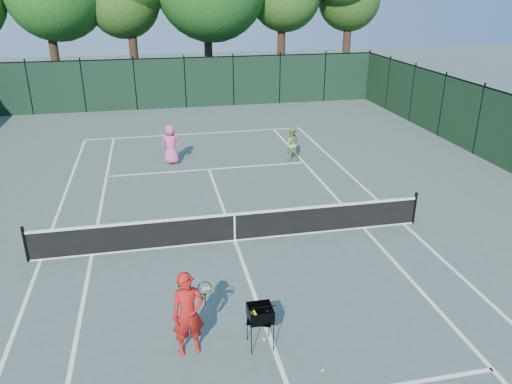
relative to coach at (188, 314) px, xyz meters
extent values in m
plane|color=#49584F|center=(1.72, 4.60, -0.93)|extent=(90.00, 90.00, 0.00)
cube|color=white|center=(-3.76, 4.60, -0.93)|extent=(0.10, 23.77, 0.01)
cube|color=white|center=(7.21, 4.60, -0.93)|extent=(0.10, 23.77, 0.01)
cube|color=white|center=(-2.39, 4.60, -0.93)|extent=(0.10, 23.77, 0.01)
cube|color=white|center=(5.84, 4.60, -0.93)|extent=(0.10, 23.77, 0.01)
cube|color=white|center=(1.72, 16.49, -0.93)|extent=(10.97, 0.10, 0.01)
cube|color=white|center=(1.72, 11.00, -0.93)|extent=(8.23, 0.10, 0.01)
cube|color=white|center=(1.72, 4.60, -0.93)|extent=(0.10, 12.80, 0.01)
cube|color=black|center=(1.72, 4.60, -0.47)|extent=(11.60, 0.03, 0.85)
cube|color=white|center=(1.72, 4.60, -0.05)|extent=(11.60, 0.05, 0.07)
cube|color=white|center=(1.72, 4.60, -0.91)|extent=(11.60, 0.05, 0.04)
cube|color=white|center=(1.72, 4.60, -0.47)|extent=(0.05, 0.04, 0.91)
cylinder|color=black|center=(-4.08, 4.60, -0.40)|extent=(0.09, 0.09, 1.06)
cylinder|color=black|center=(7.52, 4.60, -0.40)|extent=(0.09, 0.09, 1.06)
cube|color=black|center=(1.72, 22.60, 0.57)|extent=(24.00, 0.05, 3.00)
cylinder|color=black|center=(-6.28, 26.60, 1.47)|extent=(0.56, 0.56, 4.80)
cylinder|color=black|center=(-1.28, 26.40, 1.22)|extent=(0.56, 0.56, 4.30)
cylinder|color=black|center=(3.72, 26.90, 1.57)|extent=(0.56, 0.56, 5.00)
cylinder|color=black|center=(8.72, 26.20, 1.37)|extent=(0.56, 0.56, 4.60)
cylinder|color=black|center=(13.72, 26.70, 1.27)|extent=(0.56, 0.56, 4.40)
imported|color=red|center=(0.00, 0.00, 0.00)|extent=(0.74, 0.54, 1.86)
cylinder|color=black|center=(0.39, 0.41, 0.02)|extent=(0.03, 0.03, 0.30)
torus|color=black|center=(0.39, 0.41, 0.29)|extent=(0.30, 0.10, 0.30)
imported|color=#EC5396|center=(0.27, 12.10, -0.09)|extent=(0.88, 0.62, 1.69)
imported|color=#88A552|center=(5.39, 11.48, -0.20)|extent=(0.73, 0.58, 1.46)
cylinder|color=black|center=(1.23, -0.37, -0.59)|extent=(0.02, 0.02, 0.68)
cylinder|color=black|center=(1.69, -0.37, -0.59)|extent=(0.02, 0.02, 0.68)
cylinder|color=black|center=(1.23, 0.10, -0.59)|extent=(0.02, 0.02, 0.68)
cylinder|color=black|center=(1.69, 0.10, -0.59)|extent=(0.02, 0.02, 0.68)
cube|color=black|center=(1.46, -0.13, -0.11)|extent=(0.65, 0.65, 0.29)
sphere|color=#BBE32E|center=(1.46, -0.13, -0.19)|extent=(0.07, 0.07, 0.07)
sphere|color=#BBE32E|center=(1.46, -0.13, -0.19)|extent=(0.07, 0.07, 0.07)
sphere|color=#BBE32E|center=(1.46, -0.13, -0.19)|extent=(0.07, 0.07, 0.07)
sphere|color=#BBE32E|center=(1.46, -0.13, -0.19)|extent=(0.07, 0.07, 0.07)
sphere|color=#BBE32E|center=(1.46, -0.13, -0.19)|extent=(0.07, 0.07, 0.07)
sphere|color=#BBE32E|center=(1.46, -0.13, -0.19)|extent=(0.07, 0.07, 0.07)
sphere|color=#BBE32E|center=(1.46, -0.13, -0.19)|extent=(0.07, 0.07, 0.07)
sphere|color=#BBE32E|center=(1.46, -0.13, -0.19)|extent=(0.07, 0.07, 0.07)
sphere|color=#BBE32E|center=(1.46, -0.13, -0.19)|extent=(0.07, 0.07, 0.07)
sphere|color=#BBE32E|center=(1.46, -0.13, -0.19)|extent=(0.07, 0.07, 0.07)
sphere|color=#BBE32E|center=(1.46, -0.13, -0.19)|extent=(0.07, 0.07, 0.07)
sphere|color=#BBE32E|center=(1.46, -0.13, -0.19)|extent=(0.07, 0.07, 0.07)
sphere|color=#C6DE2D|center=(2.51, -1.15, -0.90)|extent=(0.07, 0.07, 0.07)
sphere|color=yellow|center=(1.58, 0.00, -0.90)|extent=(0.07, 0.07, 0.07)
camera|label=1|loc=(-0.39, -8.46, 6.15)|focal=35.00mm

